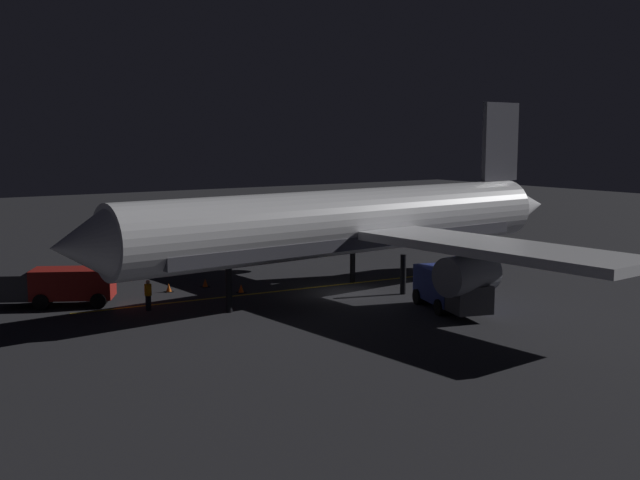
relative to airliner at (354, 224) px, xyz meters
The scene contains 9 objects.
ground_plane 4.45m from the airliner, 94.39° to the left, with size 180.00×180.00×0.20m, color #2A2A2E.
apron_guide_stripe 6.92m from the airliner, 58.27° to the left, with size 0.24×24.15×0.01m, color gold.
airliner is the anchor object (origin of this frame).
baggage_truck 17.83m from the airliner, 69.32° to the left, with size 4.84×6.55×2.16m.
catering_truck 8.02m from the airliner, behind, with size 6.32×3.79×2.29m.
ground_crew_worker 13.35m from the airliner, 79.81° to the left, with size 0.40×0.40×1.74m.
traffic_cone_near_left 12.36m from the airliner, 56.53° to the left, with size 0.50×0.50×0.55m.
traffic_cone_near_right 8.18m from the airliner, 58.66° to the left, with size 0.50×0.50×0.55m.
traffic_cone_under_wing 10.55m from the airliner, 47.09° to the left, with size 0.50×0.50×0.55m.
Camera 1 is at (-38.25, 27.62, 9.78)m, focal length 43.13 mm.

